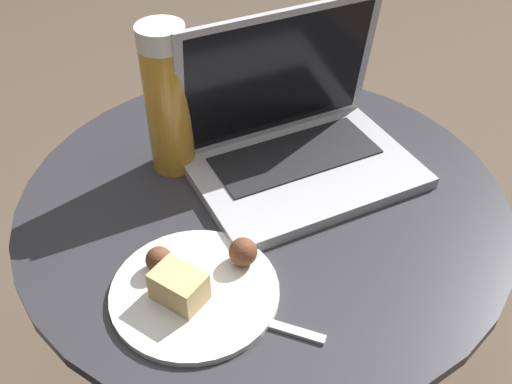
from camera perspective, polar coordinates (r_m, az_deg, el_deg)
The scene contains 5 objects.
table at distance 1.01m, azimuth 0.59°, elevation -6.72°, with size 0.74×0.74×0.56m.
laptop at distance 0.94m, azimuth 3.84°, elevation 5.00°, with size 0.38×0.30×0.24m.
beer_glass at distance 0.91m, azimuth -8.41°, elevation 8.61°, with size 0.07×0.07×0.24m.
snack_plate at distance 0.77m, azimuth -5.95°, elevation -8.81°, with size 0.22×0.22×0.05m.
fork at distance 0.75m, azimuth -1.14°, elevation -11.73°, with size 0.10×0.16×0.00m.
Camera 1 is at (-0.45, -0.52, 1.15)m, focal length 42.00 mm.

